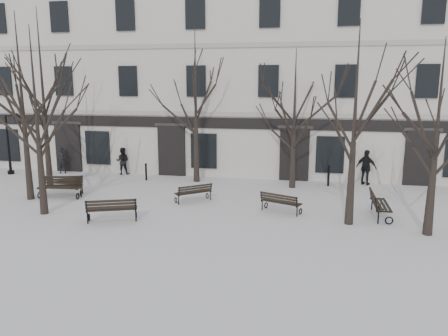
% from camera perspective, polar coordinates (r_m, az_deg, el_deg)
% --- Properties ---
extents(ground, '(100.00, 100.00, 0.00)m').
position_cam_1_polar(ground, '(17.34, -3.48, -6.91)').
color(ground, silver).
rests_on(ground, ground).
extents(building, '(40.40, 10.20, 11.40)m').
position_cam_1_polar(building, '(29.20, 2.71, 11.50)').
color(building, beige).
rests_on(building, ground).
extents(tree_0, '(5.88, 5.88, 8.40)m').
position_cam_1_polar(tree_0, '(21.65, -25.02, 9.84)').
color(tree_0, black).
rests_on(tree_0, ground).
extents(tree_1, '(5.28, 5.28, 7.54)m').
position_cam_1_polar(tree_1, '(18.95, -23.46, 8.28)').
color(tree_1, black).
rests_on(tree_1, ground).
extents(tree_2, '(5.31, 5.31, 7.58)m').
position_cam_1_polar(tree_2, '(16.80, 16.84, 8.53)').
color(tree_2, black).
rests_on(tree_2, ground).
extents(tree_3, '(4.79, 4.79, 6.85)m').
position_cam_1_polar(tree_3, '(16.61, 26.22, 6.24)').
color(tree_3, black).
rests_on(tree_3, ground).
extents(tree_4, '(6.23, 6.23, 8.90)m').
position_cam_1_polar(tree_4, '(23.64, -22.71, 10.83)').
color(tree_4, black).
rests_on(tree_4, ground).
extents(tree_5, '(5.68, 5.68, 8.11)m').
position_cam_1_polar(tree_5, '(23.36, -3.75, 10.45)').
color(tree_5, black).
rests_on(tree_5, ground).
extents(tree_6, '(4.88, 4.88, 6.97)m').
position_cam_1_polar(tree_6, '(22.25, 9.22, 8.44)').
color(tree_6, black).
rests_on(tree_6, ground).
extents(bench_0, '(1.91, 1.15, 0.91)m').
position_cam_1_polar(bench_0, '(22.36, -20.27, -2.11)').
color(bench_0, black).
rests_on(bench_0, ground).
extents(bench_1, '(2.02, 1.31, 0.97)m').
position_cam_1_polar(bench_1, '(17.60, -14.45, -5.17)').
color(bench_1, black).
rests_on(bench_1, ground).
extents(bench_2, '(1.79, 1.24, 0.86)m').
position_cam_1_polar(bench_2, '(18.37, 7.40, -4.41)').
color(bench_2, black).
rests_on(bench_2, ground).
extents(bench_3, '(2.02, 0.88, 0.99)m').
position_cam_1_polar(bench_3, '(21.94, -20.57, -2.26)').
color(bench_3, black).
rests_on(bench_3, ground).
extents(bench_4, '(1.65, 1.50, 0.84)m').
position_cam_1_polar(bench_4, '(19.87, -3.98, -3.16)').
color(bench_4, black).
rests_on(bench_4, ground).
extents(bench_5, '(0.76, 2.01, 1.01)m').
position_cam_1_polar(bench_5, '(18.74, 19.56, -4.41)').
color(bench_5, black).
rests_on(bench_5, ground).
extents(lamp_post, '(1.13, 0.42, 3.61)m').
position_cam_1_polar(lamp_post, '(28.27, -25.99, 3.41)').
color(lamp_post, black).
rests_on(lamp_post, ground).
extents(bollard_a, '(0.12, 0.12, 0.96)m').
position_cam_1_polar(bollard_a, '(24.48, -10.15, -0.41)').
color(bollard_a, black).
rests_on(bollard_a, ground).
extents(bollard_b, '(0.14, 0.14, 1.11)m').
position_cam_1_polar(bollard_b, '(23.42, 13.50, -0.88)').
color(bollard_b, black).
rests_on(bollard_b, ground).
extents(pedestrian_a, '(0.68, 0.56, 1.58)m').
position_cam_1_polar(pedestrian_a, '(27.77, -20.26, -0.64)').
color(pedestrian_a, black).
rests_on(pedestrian_a, ground).
extents(pedestrian_b, '(0.88, 0.74, 1.60)m').
position_cam_1_polar(pedestrian_b, '(26.45, -13.03, -0.79)').
color(pedestrian_b, black).
rests_on(pedestrian_b, ground).
extents(pedestrian_c, '(1.18, 0.94, 1.87)m').
position_cam_1_polar(pedestrian_c, '(24.33, 17.96, -2.10)').
color(pedestrian_c, black).
rests_on(pedestrian_c, ground).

